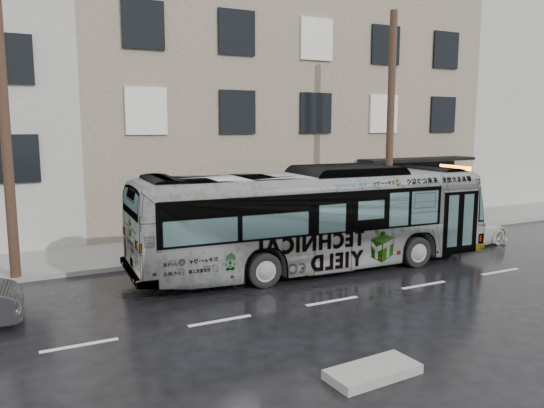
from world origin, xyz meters
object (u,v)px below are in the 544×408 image
at_px(utility_pole_rear, 5,125).
at_px(bus, 315,218).
at_px(sign_post, 408,204).
at_px(utility_pole_front, 390,125).
at_px(white_sedan, 458,229).

distance_m(utility_pole_rear, bus, 9.67).
xyz_separation_m(sign_post, bus, (-6.32, -2.75, 0.32)).
bearing_deg(utility_pole_front, sign_post, 0.00).
bearing_deg(utility_pole_front, utility_pole_rear, 180.00).
distance_m(utility_pole_front, sign_post, 3.48).
bearing_deg(utility_pole_rear, bus, -17.40).
distance_m(sign_post, white_sedan, 2.54).
xyz_separation_m(bus, white_sedan, (6.76, 0.35, -1.01)).
distance_m(sign_post, bus, 6.90).
distance_m(utility_pole_front, utility_pole_rear, 14.00).
height_order(utility_pole_front, utility_pole_rear, same).
relative_size(sign_post, white_sedan, 0.53).
bearing_deg(bus, sign_post, -63.63).
relative_size(utility_pole_front, white_sedan, 2.00).
height_order(bus, white_sedan, bus).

